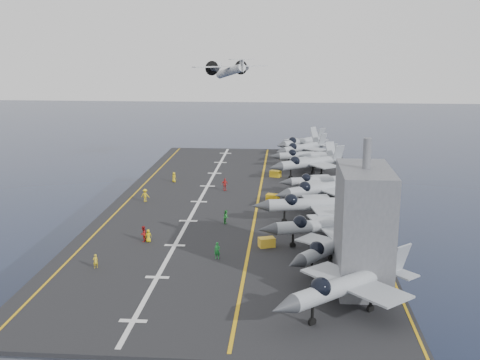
# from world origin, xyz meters

# --- Properties ---
(ground) EXTENTS (500.00, 500.00, 0.00)m
(ground) POSITION_xyz_m (0.00, 0.00, 0.00)
(ground) COLOR #142135
(ground) RESTS_ON ground
(hull) EXTENTS (36.00, 90.00, 10.00)m
(hull) POSITION_xyz_m (0.00, 0.00, 5.00)
(hull) COLOR #56595E
(hull) RESTS_ON ground
(flight_deck) EXTENTS (38.00, 92.00, 0.40)m
(flight_deck) POSITION_xyz_m (0.00, 0.00, 10.20)
(flight_deck) COLOR black
(flight_deck) RESTS_ON hull
(foul_line) EXTENTS (0.35, 90.00, 0.02)m
(foul_line) POSITION_xyz_m (3.00, 0.00, 10.42)
(foul_line) COLOR gold
(foul_line) RESTS_ON flight_deck
(landing_centerline) EXTENTS (0.50, 90.00, 0.02)m
(landing_centerline) POSITION_xyz_m (-6.00, 0.00, 10.42)
(landing_centerline) COLOR silver
(landing_centerline) RESTS_ON flight_deck
(deck_edge_port) EXTENTS (0.25, 90.00, 0.02)m
(deck_edge_port) POSITION_xyz_m (-17.00, 0.00, 10.42)
(deck_edge_port) COLOR gold
(deck_edge_port) RESTS_ON flight_deck
(deck_edge_stbd) EXTENTS (0.25, 90.00, 0.02)m
(deck_edge_stbd) POSITION_xyz_m (18.50, 0.00, 10.42)
(deck_edge_stbd) COLOR gold
(deck_edge_stbd) RESTS_ON flight_deck
(island_superstructure) EXTENTS (5.00, 10.00, 15.00)m
(island_superstructure) POSITION_xyz_m (15.00, -30.00, 17.90)
(island_superstructure) COLOR #56595E
(island_superstructure) RESTS_ON flight_deck
(fighter_jet_0) EXTENTS (18.98, 18.61, 5.54)m
(fighter_jet_0) POSITION_xyz_m (13.03, -36.45, 13.17)
(fighter_jet_0) COLOR #8F989E
(fighter_jet_0) RESTS_ON flight_deck
(fighter_jet_1) EXTENTS (15.70, 16.53, 4.79)m
(fighter_jet_1) POSITION_xyz_m (12.45, -25.22, 12.79)
(fighter_jet_1) COLOR #9099A0
(fighter_jet_1) RESTS_ON flight_deck
(fighter_jet_2) EXTENTS (17.04, 13.61, 5.18)m
(fighter_jet_2) POSITION_xyz_m (12.17, -18.33, 12.99)
(fighter_jet_2) COLOR gray
(fighter_jet_2) RESTS_ON flight_deck
(fighter_jet_3) EXTENTS (17.31, 13.15, 5.43)m
(fighter_jet_3) POSITION_xyz_m (11.38, -9.13, 13.12)
(fighter_jet_3) COLOR #A0AAB2
(fighter_jet_3) RESTS_ON flight_deck
(fighter_jet_4) EXTENTS (18.20, 16.94, 5.26)m
(fighter_jet_4) POSITION_xyz_m (12.76, 0.09, 13.03)
(fighter_jet_4) COLOR #9FA6B2
(fighter_jet_4) RESTS_ON flight_deck
(fighter_jet_5) EXTENTS (14.74, 11.70, 4.49)m
(fighter_jet_5) POSITION_xyz_m (13.19, 6.77, 12.65)
(fighter_jet_5) COLOR #8D939B
(fighter_jet_5) RESTS_ON flight_deck
(fighter_jet_6) EXTENTS (18.54, 17.28, 5.36)m
(fighter_jet_6) POSITION_xyz_m (11.55, 19.04, 13.08)
(fighter_jet_6) COLOR gray
(fighter_jet_6) RESTS_ON flight_deck
(fighter_jet_7) EXTENTS (14.72, 11.25, 4.60)m
(fighter_jet_7) POSITION_xyz_m (11.26, 27.67, 12.70)
(fighter_jet_7) COLOR gray
(fighter_jet_7) RESTS_ON flight_deck
(fighter_jet_8) EXTENTS (16.52, 16.75, 4.90)m
(fighter_jet_8) POSITION_xyz_m (10.62, 35.59, 12.85)
(fighter_jet_8) COLOR #8F959D
(fighter_jet_8) RESTS_ON flight_deck
(tow_cart_a) EXTENTS (2.18, 1.79, 1.12)m
(tow_cart_a) POSITION_xyz_m (5.07, -19.56, 10.96)
(tow_cart_a) COLOR gold
(tow_cart_a) RESTS_ON flight_deck
(tow_cart_b) EXTENTS (2.18, 1.71, 1.15)m
(tow_cart_b) POSITION_xyz_m (5.26, 1.07, 10.97)
(tow_cart_b) COLOR gold
(tow_cart_b) RESTS_ON flight_deck
(tow_cart_c) EXTENTS (2.20, 1.83, 1.13)m
(tow_cart_c) POSITION_xyz_m (5.30, 18.02, 10.97)
(tow_cart_c) COLOR gold
(tow_cart_c) RESTS_ON flight_deck
(crew_0) EXTENTS (1.11, 0.90, 1.60)m
(crew_0) POSITION_xyz_m (-9.45, -18.98, 11.20)
(crew_0) COLOR gold
(crew_0) RESTS_ON flight_deck
(crew_1) EXTENTS (1.14, 1.11, 1.60)m
(crew_1) POSITION_xyz_m (-13.22, -27.91, 11.20)
(crew_1) COLOR gold
(crew_1) RESTS_ON flight_deck
(crew_2) EXTENTS (1.09, 1.36, 1.97)m
(crew_2) POSITION_xyz_m (-10.11, -18.83, 11.38)
(crew_2) COLOR #B21919
(crew_2) RESTS_ON flight_deck
(crew_3) EXTENTS (1.30, 0.95, 2.00)m
(crew_3) POSITION_xyz_m (-14.19, -0.53, 11.40)
(crew_3) COLOR yellow
(crew_3) RESTS_ON flight_deck
(crew_4) EXTENTS (1.47, 1.32, 2.05)m
(crew_4) POSITION_xyz_m (-2.78, 7.30, 11.42)
(crew_4) COLOR red
(crew_4) RESTS_ON flight_deck
(crew_5) EXTENTS (1.26, 1.15, 1.75)m
(crew_5) POSITION_xyz_m (-12.19, 12.55, 11.27)
(crew_5) COLOR yellow
(crew_5) RESTS_ON flight_deck
(crew_6) EXTENTS (1.27, 0.96, 1.94)m
(crew_6) POSITION_xyz_m (-0.36, -24.05, 11.37)
(crew_6) COLOR #1C8632
(crew_6) RESTS_ON flight_deck
(crew_7) EXTENTS (0.91, 1.23, 1.88)m
(crew_7) POSITION_xyz_m (-0.70, -10.69, 11.34)
(crew_7) COLOR #268C33
(crew_7) RESTS_ON flight_deck
(transport_plane) EXTENTS (23.92, 21.95, 4.67)m
(transport_plane) POSITION_xyz_m (-6.92, 61.86, 26.90)
(transport_plane) COLOR silver
(fighter_jet_9) EXTENTS (16.52, 16.75, 4.90)m
(fighter_jet_9) POSITION_xyz_m (10.62, 43.00, 12.85)
(fighter_jet_9) COLOR #8F959D
(fighter_jet_9) RESTS_ON flight_deck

